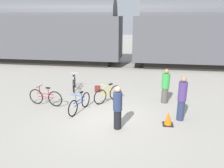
# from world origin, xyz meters

# --- Properties ---
(ground_plane) EXTENTS (80.00, 80.00, 0.00)m
(ground_plane) POSITION_xyz_m (0.00, 0.00, 0.00)
(ground_plane) COLOR gray
(freight_train) EXTENTS (23.65, 3.06, 5.44)m
(freight_train) POSITION_xyz_m (0.00, 10.16, 2.85)
(freight_train) COLOR black
(freight_train) RESTS_ON ground_plane
(rail_near) EXTENTS (35.65, 0.07, 0.01)m
(rail_near) POSITION_xyz_m (0.00, 9.44, 0.01)
(rail_near) COLOR #4C4238
(rail_near) RESTS_ON ground_plane
(rail_far) EXTENTS (35.65, 0.07, 0.01)m
(rail_far) POSITION_xyz_m (0.00, 10.88, 0.01)
(rail_far) COLOR #4C4238
(rail_far) RESTS_ON ground_plane
(bicycle_blue) EXTENTS (0.55, 1.72, 0.88)m
(bicycle_blue) POSITION_xyz_m (-1.27, 0.58, 0.37)
(bicycle_blue) COLOR black
(bicycle_blue) RESTS_ON ground_plane
(bicycle_yellow) EXTENTS (1.17, 1.29, 0.92)m
(bicycle_yellow) POSITION_xyz_m (-0.22, 1.85, 0.39)
(bicycle_yellow) COLOR black
(bicycle_yellow) RESTS_ON ground_plane
(bicycle_silver) EXTENTS (0.53, 1.67, 0.92)m
(bicycle_silver) POSITION_xyz_m (-2.42, 3.38, 0.39)
(bicycle_silver) COLOR black
(bicycle_silver) RESTS_ON ground_plane
(bicycle_maroon) EXTENTS (1.75, 0.46, 0.92)m
(bicycle_maroon) POSITION_xyz_m (-3.06, 1.03, 0.39)
(bicycle_maroon) COLOR black
(bicycle_maroon) RESTS_ON ground_plane
(person_in_green) EXTENTS (0.37, 0.37, 1.68)m
(person_in_green) POSITION_xyz_m (2.50, 2.15, 0.83)
(person_in_green) COLOR #514C47
(person_in_green) RESTS_ON ground_plane
(person_in_purple) EXTENTS (0.34, 0.34, 1.83)m
(person_in_purple) POSITION_xyz_m (2.98, 0.37, 0.92)
(person_in_purple) COLOR #283351
(person_in_purple) RESTS_ON ground_plane
(person_in_navy) EXTENTS (0.34, 0.34, 1.67)m
(person_in_navy) POSITION_xyz_m (0.56, -0.69, 0.84)
(person_in_navy) COLOR black
(person_in_navy) RESTS_ON ground_plane
(backpack) EXTENTS (0.28, 0.20, 0.34)m
(backpack) POSITION_xyz_m (-1.04, 3.20, 0.17)
(backpack) COLOR maroon
(backpack) RESTS_ON ground_plane
(traffic_cone) EXTENTS (0.40, 0.40, 0.55)m
(traffic_cone) POSITION_xyz_m (2.46, -0.13, 0.25)
(traffic_cone) COLOR black
(traffic_cone) RESTS_ON ground_plane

